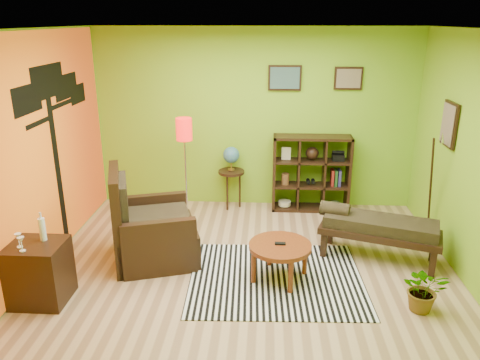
# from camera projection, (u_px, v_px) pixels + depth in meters

# --- Properties ---
(ground) EXTENTS (5.00, 5.00, 0.00)m
(ground) POSITION_uv_depth(u_px,v_px,m) (248.00, 272.00, 5.65)
(ground) COLOR tan
(ground) RESTS_ON ground
(room_shell) EXTENTS (5.04, 4.54, 2.82)m
(room_shell) POSITION_uv_depth(u_px,v_px,m) (241.00, 125.00, 5.08)
(room_shell) COLOR #7EB520
(room_shell) RESTS_ON ground
(zebra_rug) EXTENTS (2.08, 1.75, 0.01)m
(zebra_rug) POSITION_uv_depth(u_px,v_px,m) (276.00, 278.00, 5.51)
(zebra_rug) COLOR white
(zebra_rug) RESTS_ON ground
(coffee_table) EXTENTS (0.72, 0.72, 0.47)m
(coffee_table) POSITION_uv_depth(u_px,v_px,m) (280.00, 249.00, 5.38)
(coffee_table) COLOR maroon
(coffee_table) RESTS_ON ground
(armchair) EXTENTS (1.23, 1.22, 1.20)m
(armchair) POSITION_uv_depth(u_px,v_px,m) (150.00, 232.00, 5.85)
(armchair) COLOR black
(armchair) RESTS_ON ground
(side_cabinet) EXTENTS (0.57, 0.52, 0.99)m
(side_cabinet) POSITION_uv_depth(u_px,v_px,m) (39.00, 272.00, 4.98)
(side_cabinet) COLOR black
(side_cabinet) RESTS_ON ground
(floor_lamp) EXTENTS (0.24, 0.24, 1.57)m
(floor_lamp) POSITION_uv_depth(u_px,v_px,m) (184.00, 139.00, 6.66)
(floor_lamp) COLOR silver
(floor_lamp) RESTS_ON ground
(globe_table) EXTENTS (0.41, 0.41, 1.01)m
(globe_table) POSITION_uv_depth(u_px,v_px,m) (231.00, 162.00, 7.35)
(globe_table) COLOR black
(globe_table) RESTS_ON ground
(cube_shelf) EXTENTS (1.20, 0.35, 1.20)m
(cube_shelf) POSITION_uv_depth(u_px,v_px,m) (312.00, 173.00, 7.32)
(cube_shelf) COLOR black
(cube_shelf) RESTS_ON ground
(bench) EXTENTS (1.55, 0.96, 0.68)m
(bench) POSITION_uv_depth(u_px,v_px,m) (377.00, 227.00, 5.84)
(bench) COLOR black
(bench) RESTS_ON ground
(potted_plant) EXTENTS (0.53, 0.57, 0.39)m
(potted_plant) POSITION_uv_depth(u_px,v_px,m) (424.00, 294.00, 4.85)
(potted_plant) COLOR #26661E
(potted_plant) RESTS_ON ground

